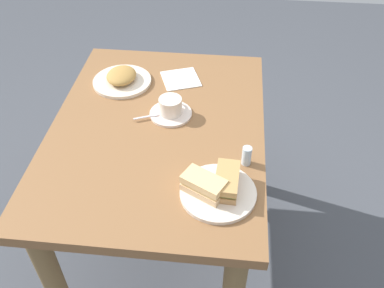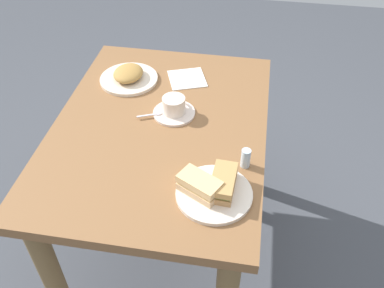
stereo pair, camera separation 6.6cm
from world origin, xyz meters
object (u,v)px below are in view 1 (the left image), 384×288
object	(u,v)px
napkin	(181,79)
salt_shaker	(247,156)
sandwich_back	(204,185)
spoon	(151,116)
coffee_saucer	(171,114)
coffee_cup	(170,105)
dining_table	(159,154)
sandwich_front	(227,181)
side_plate	(122,81)
sandwich_plate	(218,193)

from	to	relation	value
napkin	salt_shaker	xyz separation A→B (m)	(0.48, 0.28, 0.03)
sandwich_back	spoon	world-z (taller)	sandwich_back
coffee_saucer	coffee_cup	xyz separation A→B (m)	(-0.00, -0.00, 0.04)
coffee_cup	salt_shaker	xyz separation A→B (m)	(0.24, 0.29, -0.01)
dining_table	sandwich_front	bearing A→B (deg)	43.08
coffee_saucer	salt_shaker	distance (m)	0.38
spoon	napkin	bearing A→B (deg)	163.82
side_plate	napkin	size ratio (longest dim) A/B	1.64
dining_table	coffee_cup	xyz separation A→B (m)	(-0.08, 0.04, 0.19)
spoon	sandwich_plate	bearing A→B (deg)	38.14
sandwich_plate	dining_table	bearing A→B (deg)	-141.61
sandwich_front	coffee_cup	xyz separation A→B (m)	(-0.36, -0.23, 0.00)
coffee_cup	spoon	world-z (taller)	coffee_cup
sandwich_front	sandwich_back	xyz separation A→B (m)	(0.03, -0.07, 0.00)
coffee_saucer	salt_shaker	bearing A→B (deg)	50.85
spoon	napkin	distance (m)	0.29
sandwich_plate	side_plate	world-z (taller)	same
coffee_cup	side_plate	size ratio (longest dim) A/B	0.48
dining_table	salt_shaker	world-z (taller)	salt_shaker
dining_table	spoon	distance (m)	0.17
sandwich_plate	salt_shaker	size ratio (longest dim) A/B	3.47
sandwich_plate	side_plate	bearing A→B (deg)	-142.75
sandwich_plate	spoon	size ratio (longest dim) A/B	2.54
sandwich_front	side_plate	distance (m)	0.73
coffee_saucer	side_plate	size ratio (longest dim) A/B	0.66
sandwich_front	side_plate	bearing A→B (deg)	-140.20
coffee_saucer	sandwich_back	bearing A→B (deg)	22.19
sandwich_front	coffee_saucer	world-z (taller)	sandwich_front
coffee_saucer	coffee_cup	size ratio (longest dim) A/B	1.39
sandwich_front	napkin	size ratio (longest dim) A/B	0.98
coffee_cup	napkin	size ratio (longest dim) A/B	0.78
salt_shaker	sandwich_back	bearing A→B (deg)	-40.56
sandwich_front	coffee_saucer	distance (m)	0.43
coffee_saucer	side_plate	world-z (taller)	side_plate
sandwich_plate	coffee_saucer	distance (m)	0.43
salt_shaker	spoon	bearing A→B (deg)	-119.53
sandwich_back	spoon	size ratio (longest dim) A/B	1.59
sandwich_back	coffee_cup	size ratio (longest dim) A/B	1.30
spoon	salt_shaker	world-z (taller)	salt_shaker
sandwich_front	napkin	xyz separation A→B (m)	(-0.61, -0.22, -0.04)
sandwich_plate	sandwich_back	distance (m)	0.06
sandwich_plate	sandwich_back	size ratio (longest dim) A/B	1.60
sandwich_back	napkin	size ratio (longest dim) A/B	1.01
napkin	sandwich_back	bearing A→B (deg)	13.40
napkin	salt_shaker	world-z (taller)	salt_shaker
sandwich_back	coffee_saucer	xyz separation A→B (m)	(-0.39, -0.16, -0.04)
sandwich_back	napkin	bearing A→B (deg)	-166.60
sandwich_back	napkin	distance (m)	0.65
sandwich_plate	sandwich_front	world-z (taller)	sandwich_front
sandwich_plate	sandwich_back	xyz separation A→B (m)	(0.01, -0.05, 0.04)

